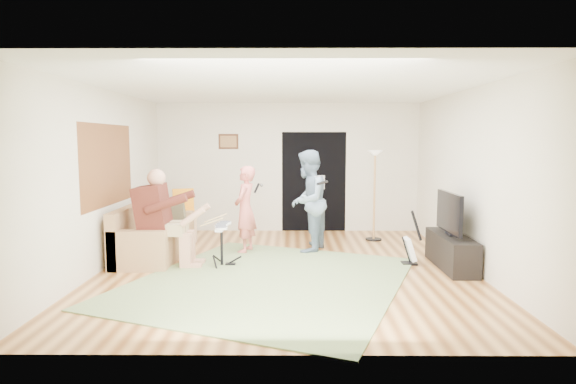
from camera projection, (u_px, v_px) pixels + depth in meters
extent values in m
plane|color=brown|center=(287.00, 267.00, 7.32)|extent=(6.00, 6.00, 0.00)
plane|color=white|center=(286.00, 87.00, 7.02)|extent=(6.00, 6.00, 0.00)
plane|color=brown|center=(108.00, 165.00, 7.37)|extent=(0.00, 2.05, 2.05)
plane|color=black|center=(314.00, 182.00, 10.17)|extent=(2.10, 0.00, 2.10)
cube|color=#3F2314|center=(228.00, 142.00, 10.09)|extent=(0.42, 0.03, 0.32)
cube|color=#6A814E|center=(269.00, 281.00, 6.61)|extent=(4.60, 4.88, 0.02)
cube|color=#A87E54|center=(156.00, 243.00, 8.06)|extent=(0.86, 1.72, 0.43)
cube|color=#A87E54|center=(134.00, 230.00, 8.04)|extent=(0.16, 2.13, 0.86)
cube|color=#A87E54|center=(170.00, 227.00, 9.00)|extent=(0.86, 0.20, 0.61)
cube|color=#A87E54|center=(138.00, 251.00, 7.09)|extent=(0.86, 0.20, 0.61)
cube|color=#531F17|center=(152.00, 208.00, 7.34)|extent=(0.42, 0.54, 0.69)
sphere|color=tan|center=(156.00, 178.00, 7.29)|extent=(0.27, 0.27, 0.27)
cylinder|color=black|center=(222.00, 246.00, 7.39)|extent=(0.04, 0.04, 0.59)
cube|color=white|center=(221.00, 228.00, 7.36)|extent=(0.11, 0.59, 0.03)
imported|color=#D1635A|center=(245.00, 209.00, 8.25)|extent=(0.47, 0.61, 1.49)
imported|color=slate|center=(308.00, 201.00, 8.32)|extent=(0.91, 1.03, 1.76)
cube|color=black|center=(409.00, 263.00, 7.50)|extent=(0.23, 0.19, 0.03)
cube|color=white|center=(410.00, 249.00, 7.48)|extent=(0.18, 0.27, 0.36)
cylinder|color=black|center=(416.00, 226.00, 7.44)|extent=(0.19, 0.04, 0.47)
cylinder|color=black|center=(373.00, 239.00, 9.33)|extent=(0.31, 0.31, 0.03)
cylinder|color=tan|center=(374.00, 197.00, 9.25)|extent=(0.04, 0.04, 1.64)
cone|color=white|center=(375.00, 153.00, 9.16)|extent=(0.27, 0.27, 0.11)
cube|color=beige|center=(185.00, 218.00, 9.19)|extent=(0.54, 0.54, 0.04)
cube|color=#FF9D1A|center=(187.00, 199.00, 9.34)|extent=(0.41, 0.21, 0.42)
cube|color=black|center=(451.00, 251.00, 7.29)|extent=(0.40, 1.40, 0.50)
cube|color=black|center=(449.00, 212.00, 7.22)|extent=(0.06, 1.02, 0.60)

